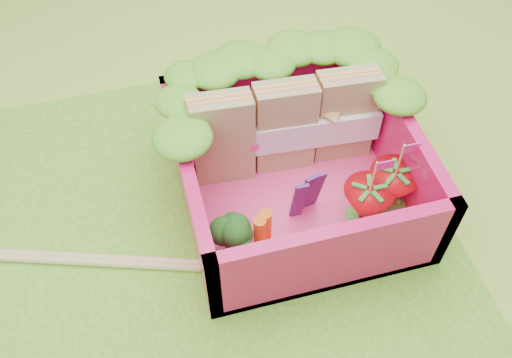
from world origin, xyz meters
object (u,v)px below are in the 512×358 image
object	(u,v)px
strawberry_left	(366,205)
sandwich_stack	(285,127)
bento_box	(296,168)
chopsticks	(46,257)
strawberry_right	(391,189)
broccoli	(235,238)

from	to	relation	value
strawberry_left	sandwich_stack	bearing A→B (deg)	120.11
bento_box	chopsticks	bearing A→B (deg)	-177.54
strawberry_right	chopsticks	bearing A→B (deg)	175.27
bento_box	chopsticks	xyz separation A→B (m)	(-1.46, -0.06, -0.25)
broccoli	strawberry_right	world-z (taller)	strawberry_right
broccoli	bento_box	bearing A→B (deg)	37.94
strawberry_left	strawberry_right	bearing A→B (deg)	21.27
strawberry_left	strawberry_right	size ratio (longest dim) A/B	0.99
sandwich_stack	chopsticks	size ratio (longest dim) A/B	0.50
sandwich_stack	broccoli	distance (m)	0.75
strawberry_left	bento_box	bearing A→B (deg)	137.33
bento_box	strawberry_left	size ratio (longest dim) A/B	2.50
strawberry_left	chopsticks	world-z (taller)	strawberry_left
chopsticks	strawberry_left	bearing A→B (deg)	-7.43
chopsticks	bento_box	bearing A→B (deg)	2.46
bento_box	broccoli	bearing A→B (deg)	-142.06
strawberry_right	strawberry_left	bearing A→B (deg)	-158.73
bento_box	broccoli	xyz separation A→B (m)	(-0.44, -0.34, -0.04)
strawberry_left	strawberry_right	distance (m)	0.19
sandwich_stack	broccoli	world-z (taller)	sandwich_stack
bento_box	broccoli	distance (m)	0.56
bento_box	chopsticks	size ratio (longest dim) A/B	0.57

